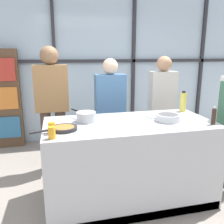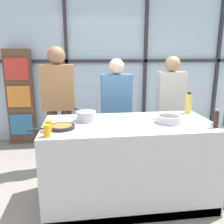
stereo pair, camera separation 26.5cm
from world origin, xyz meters
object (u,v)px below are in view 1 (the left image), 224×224
oil_bottle (183,102)px  juice_glass_far (52,128)px  pepper_grinder (214,116)px  juice_glass_near (52,133)px  spectator_far_left (52,102)px  spectator_center_left (110,107)px  frying_pan (63,128)px  spectator_center_right (162,102)px  mixing_bowl (168,117)px  saucepan (86,116)px  white_plate (155,116)px

oil_bottle → juice_glass_far: (-1.66, -0.54, -0.07)m
pepper_grinder → juice_glass_near: 1.67m
spectator_far_left → spectator_center_left: bearing=-180.0°
frying_pan → oil_bottle: bearing=16.4°
oil_bottle → juice_glass_far: size_ratio=2.43×
spectator_center_right → juice_glass_far: bearing=35.0°
mixing_bowl → oil_bottle: bearing=43.9°
oil_bottle → juice_glass_near: oil_bottle is taller
oil_bottle → saucepan: bearing=-171.2°
saucepan → juice_glass_near: bearing=-127.5°
white_plate → pepper_grinder: bearing=-42.9°
spectator_center_left → pepper_grinder: spectator_center_left is taller
pepper_grinder → juice_glass_near: bearing=-178.1°
frying_pan → saucepan: (0.26, 0.25, 0.04)m
juice_glass_far → saucepan: bearing=42.6°
spectator_center_left → oil_bottle: 1.06m
mixing_bowl → pepper_grinder: 0.48m
oil_bottle → pepper_grinder: oil_bottle is taller
saucepan → juice_glass_far: 0.49m
white_plate → oil_bottle: bearing=20.4°
spectator_center_left → juice_glass_far: spectator_center_left is taller
mixing_bowl → juice_glass_near: (-1.26, -0.29, 0.01)m
frying_pan → pepper_grinder: 1.58m
oil_bottle → juice_glass_near: (-1.66, -0.68, -0.07)m
spectator_center_right → juice_glass_near: 2.12m
spectator_center_right → frying_pan: size_ratio=3.64×
oil_bottle → mixing_bowl: bearing=-136.1°
juice_glass_near → mixing_bowl: bearing=12.9°
pepper_grinder → juice_glass_near: size_ratio=1.78×
white_plate → juice_glass_far: 1.25m
spectator_center_left → frying_pan: 1.31m
mixing_bowl → pepper_grinder: pepper_grinder is taller
frying_pan → juice_glass_far: (-0.11, -0.08, 0.04)m
saucepan → spectator_center_left: bearing=60.7°
spectator_far_left → mixing_bowl: bearing=141.2°
spectator_far_left → saucepan: 0.91m
white_plate → juice_glass_near: size_ratio=2.09×
spectator_center_left → juice_glass_near: 1.55m
spectator_center_left → spectator_center_right: bearing=180.0°
white_plate → juice_glass_near: juice_glass_near is taller
spectator_far_left → pepper_grinder: spectator_far_left is taller
spectator_center_left → saucepan: 0.96m
mixing_bowl → juice_glass_far: bearing=-173.3°
juice_glass_far → mixing_bowl: bearing=6.7°
mixing_bowl → spectator_center_right: bearing=68.1°
spectator_center_right → mixing_bowl: (-0.41, -1.02, 0.04)m
frying_pan → juice_glass_far: bearing=-143.3°
juice_glass_far → spectator_far_left: bearing=90.3°
saucepan → spectator_center_right: bearing=32.5°
spectator_center_right → saucepan: bearing=32.5°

